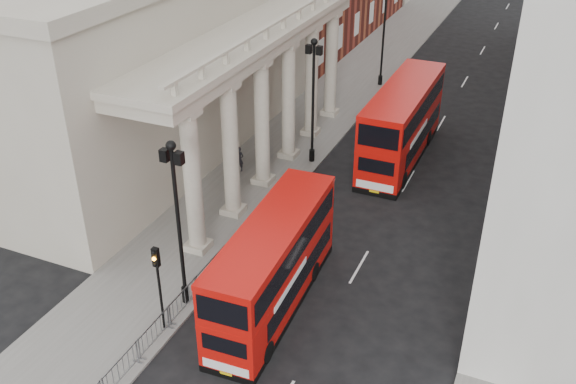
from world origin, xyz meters
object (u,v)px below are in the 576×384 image
at_px(bus_far, 402,122).
at_px(pedestrian_b, 260,147).
at_px(lamp_post_north, 384,30).
at_px(pedestrian_a, 239,159).
at_px(traffic_light, 158,274).
at_px(pedestrian_c, 263,152).
at_px(lamp_post_mid, 313,93).
at_px(lamp_post_south, 178,214).
at_px(bus_near, 273,263).

height_order(bus_far, pedestrian_b, bus_far).
relative_size(lamp_post_north, pedestrian_a, 5.05).
bearing_deg(traffic_light, pedestrian_c, 99.99).
height_order(pedestrian_b, pedestrian_c, pedestrian_c).
distance_m(lamp_post_north, traffic_light, 34.07).
bearing_deg(lamp_post_north, bus_far, -68.19).
height_order(lamp_post_mid, pedestrian_b, lamp_post_mid).
relative_size(traffic_light, pedestrian_a, 2.61).
distance_m(bus_far, pedestrian_a, 11.05).
xyz_separation_m(traffic_light, pedestrian_a, (-3.88, 14.82, -2.16)).
distance_m(lamp_post_mid, pedestrian_c, 5.08).
bearing_deg(lamp_post_south, pedestrian_b, 102.51).
bearing_deg(lamp_post_mid, bus_near, -75.17).
height_order(traffic_light, bus_far, bus_far).
distance_m(bus_near, pedestrian_b, 15.17).
xyz_separation_m(lamp_post_mid, bus_far, (5.19, 3.04, -2.27)).
bearing_deg(bus_near, pedestrian_a, 121.61).
relative_size(lamp_post_south, lamp_post_north, 1.00).
bearing_deg(pedestrian_b, bus_far, -157.99).
relative_size(traffic_light, pedestrian_b, 2.54).
bearing_deg(bus_far, lamp_post_mid, -149.53).
distance_m(traffic_light, pedestrian_b, 17.43).
relative_size(lamp_post_mid, traffic_light, 1.93).
distance_m(pedestrian_b, pedestrian_c, 0.91).
xyz_separation_m(lamp_post_mid, bus_near, (3.81, -14.38, -2.58)).
xyz_separation_m(lamp_post_south, bus_far, (5.19, 19.04, -2.27)).
relative_size(lamp_post_south, pedestrian_c, 4.58).
distance_m(bus_far, pedestrian_b, 9.58).
bearing_deg(pedestrian_a, pedestrian_b, 75.30).
bearing_deg(pedestrian_c, lamp_post_mid, 64.86).
bearing_deg(lamp_post_south, pedestrian_c, 100.98).
bearing_deg(lamp_post_mid, lamp_post_north, 90.00).
xyz_separation_m(lamp_post_north, bus_near, (3.81, -30.38, -2.58)).
relative_size(lamp_post_north, pedestrian_b, 4.92).
xyz_separation_m(lamp_post_north, pedestrian_b, (-3.31, -17.06, -3.95)).
bearing_deg(lamp_post_mid, traffic_light, -89.68).
bearing_deg(lamp_post_south, lamp_post_north, 90.00).
xyz_separation_m(traffic_light, pedestrian_b, (-3.41, 16.96, -2.14)).
height_order(lamp_post_south, pedestrian_a, lamp_post_south).
height_order(lamp_post_south, bus_near, lamp_post_south).
height_order(lamp_post_mid, pedestrian_c, lamp_post_mid).
bearing_deg(bus_far, lamp_post_south, -105.15).
bearing_deg(pedestrian_a, bus_far, 32.37).
xyz_separation_m(lamp_post_south, lamp_post_north, (0.00, 32.00, 0.00)).
bearing_deg(lamp_post_south, bus_near, 23.02).
distance_m(lamp_post_south, bus_far, 19.87).
bearing_deg(lamp_post_mid, pedestrian_c, -147.25).
bearing_deg(bus_near, lamp_post_north, 94.60).
xyz_separation_m(pedestrian_a, pedestrian_c, (1.02, 1.42, 0.09)).
relative_size(pedestrian_a, pedestrian_c, 0.91).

